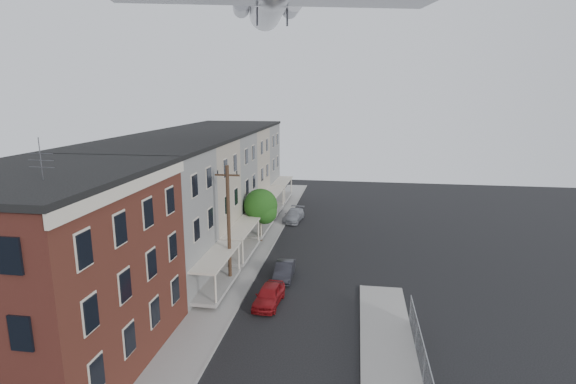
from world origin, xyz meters
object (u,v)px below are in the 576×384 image
(car_mid, at_px, (284,271))
(street_tree, at_px, (262,207))
(car_near, at_px, (269,295))
(utility_pole, at_px, (229,224))
(car_far, at_px, (294,215))

(car_mid, bearing_deg, street_tree, 111.30)
(car_near, bearing_deg, street_tree, 108.23)
(utility_pole, xyz_separation_m, car_far, (2.29, 17.64, -4.03))
(utility_pole, xyz_separation_m, car_near, (3.48, -2.78, -4.00))
(car_near, xyz_separation_m, car_far, (-1.19, 20.42, -0.02))
(car_mid, bearing_deg, car_far, 93.79)
(utility_pole, bearing_deg, street_tree, 88.11)
(street_tree, height_order, car_near, street_tree)
(car_mid, bearing_deg, car_near, -95.70)
(car_far, bearing_deg, car_near, -81.24)
(car_far, bearing_deg, car_mid, -79.16)
(street_tree, relative_size, car_far, 1.16)
(street_tree, distance_m, car_near, 13.38)
(car_near, bearing_deg, car_far, 97.63)
(utility_pole, height_order, car_far, utility_pole)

